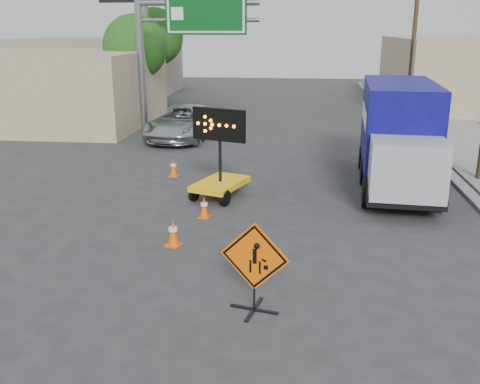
% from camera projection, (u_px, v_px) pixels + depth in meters
% --- Properties ---
extents(ground, '(100.00, 100.00, 0.00)m').
position_uv_depth(ground, '(210.00, 311.00, 10.34)').
color(ground, '#2D2D30').
rests_on(ground, ground).
extents(curb_right, '(0.40, 60.00, 0.12)m').
position_uv_depth(curb_right, '(425.00, 149.00, 23.79)').
color(curb_right, gray).
rests_on(curb_right, ground).
extents(sidewalk_right, '(4.00, 60.00, 0.15)m').
position_uv_depth(sidewalk_right, '(479.00, 150.00, 23.53)').
color(sidewalk_right, gray).
rests_on(sidewalk_right, ground).
extents(storefront_left_near, '(14.00, 10.00, 4.00)m').
position_uv_depth(storefront_left_near, '(24.00, 88.00, 30.24)').
color(storefront_left_near, '#C4AD8D').
rests_on(storefront_left_near, ground).
extents(storefront_left_far, '(12.00, 10.00, 4.40)m').
position_uv_depth(storefront_left_far, '(97.00, 67.00, 43.58)').
color(storefront_left_far, gray).
rests_on(storefront_left_far, ground).
extents(building_right_far, '(10.00, 14.00, 4.60)m').
position_uv_depth(building_right_far, '(468.00, 72.00, 36.74)').
color(building_right_far, '#C4AD8D').
rests_on(building_right_far, ground).
extents(highway_gantry, '(6.18, 0.38, 6.90)m').
position_uv_depth(highway_gantry, '(180.00, 31.00, 26.37)').
color(highway_gantry, slate).
rests_on(highway_gantry, ground).
extents(utility_pole_far, '(1.80, 0.26, 9.00)m').
position_uv_depth(utility_pole_far, '(414.00, 38.00, 30.88)').
color(utility_pole_far, '#43311C').
rests_on(utility_pole_far, ground).
extents(tree_left_near, '(3.71, 3.71, 6.03)m').
position_uv_depth(tree_left_near, '(135.00, 47.00, 30.86)').
color(tree_left_near, '#43311C').
rests_on(tree_left_near, ground).
extents(tree_left_far, '(4.10, 4.10, 6.66)m').
position_uv_depth(tree_left_far, '(155.00, 37.00, 38.43)').
color(tree_left_far, '#43311C').
rests_on(tree_left_far, ground).
extents(construction_sign, '(1.34, 0.96, 1.82)m').
position_uv_depth(construction_sign, '(255.00, 265.00, 10.10)').
color(construction_sign, black).
rests_on(construction_sign, ground).
extents(arrow_board, '(1.83, 2.32, 2.88)m').
position_uv_depth(arrow_board, '(220.00, 178.00, 17.09)').
color(arrow_board, yellow).
rests_on(arrow_board, ground).
extents(pickup_truck, '(3.40, 6.05, 1.60)m').
position_uv_depth(pickup_truck, '(184.00, 122.00, 26.23)').
color(pickup_truck, '#B6B8BE').
rests_on(pickup_truck, ground).
extents(box_truck, '(2.78, 7.49, 3.49)m').
position_uv_depth(box_truck, '(398.00, 141.00, 18.05)').
color(box_truck, black).
rests_on(box_truck, ground).
extents(cone_a, '(0.44, 0.44, 0.70)m').
position_uv_depth(cone_a, '(173.00, 233.00, 13.35)').
color(cone_a, '#F85E05').
rests_on(cone_a, ground).
extents(cone_b, '(0.37, 0.37, 0.63)m').
position_uv_depth(cone_b, '(204.00, 207.00, 15.36)').
color(cone_b, '#F85E05').
rests_on(cone_b, ground).
extents(cone_c, '(0.41, 0.41, 0.78)m').
position_uv_depth(cone_c, '(221.00, 183.00, 17.47)').
color(cone_c, '#F85E05').
rests_on(cone_c, ground).
extents(cone_d, '(0.35, 0.35, 0.66)m').
position_uv_depth(cone_d, '(174.00, 168.00, 19.62)').
color(cone_d, '#F85E05').
rests_on(cone_d, ground).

